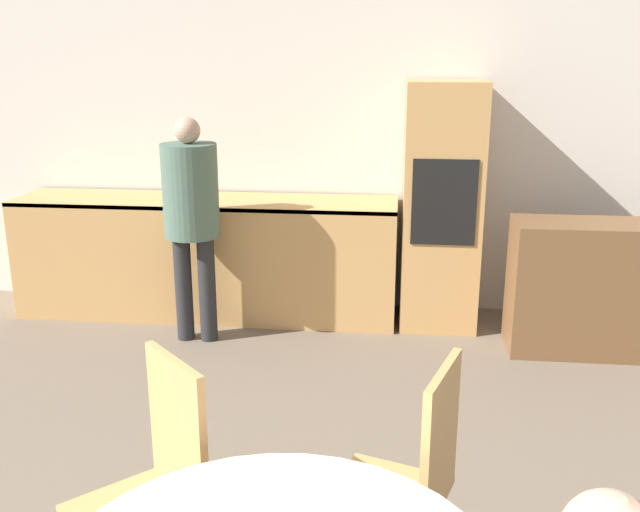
{
  "coord_description": "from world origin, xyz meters",
  "views": [
    {
      "loc": [
        0.37,
        -0.09,
        2.0
      ],
      "look_at": [
        0.03,
        3.02,
        1.09
      ],
      "focal_mm": 40.0,
      "sensor_mm": 36.0,
      "label": 1
    }
  ],
  "objects_px": {
    "oven_unit": "(441,206)",
    "person_standing": "(191,207)",
    "sideboard": "(595,288)",
    "chair_far_right": "(413,478)",
    "chair_far_left": "(157,480)"
  },
  "relations": [
    {
      "from": "sideboard",
      "to": "person_standing",
      "type": "relative_size",
      "value": 0.71
    },
    {
      "from": "chair_far_left",
      "to": "chair_far_right",
      "type": "height_order",
      "value": "same"
    },
    {
      "from": "sideboard",
      "to": "person_standing",
      "type": "bearing_deg",
      "value": -177.98
    },
    {
      "from": "oven_unit",
      "to": "sideboard",
      "type": "xyz_separation_m",
      "value": [
        1.02,
        -0.44,
        -0.44
      ]
    },
    {
      "from": "sideboard",
      "to": "chair_far_left",
      "type": "xyz_separation_m",
      "value": [
        -2.15,
        -2.62,
        0.09
      ]
    },
    {
      "from": "oven_unit",
      "to": "chair_far_right",
      "type": "relative_size",
      "value": 1.82
    },
    {
      "from": "person_standing",
      "to": "sideboard",
      "type": "bearing_deg",
      "value": 2.02
    },
    {
      "from": "sideboard",
      "to": "chair_far_left",
      "type": "bearing_deg",
      "value": -129.38
    },
    {
      "from": "oven_unit",
      "to": "person_standing",
      "type": "distance_m",
      "value": 1.8
    },
    {
      "from": "oven_unit",
      "to": "person_standing",
      "type": "xyz_separation_m",
      "value": [
        -1.71,
        -0.54,
        0.07
      ]
    },
    {
      "from": "chair_far_right",
      "to": "chair_far_left",
      "type": "bearing_deg",
      "value": -65.07
    },
    {
      "from": "sideboard",
      "to": "chair_far_right",
      "type": "xyz_separation_m",
      "value": [
        -1.25,
        -2.51,
        0.09
      ]
    },
    {
      "from": "chair_far_right",
      "to": "sideboard",
      "type": "bearing_deg",
      "value": 171.6
    },
    {
      "from": "oven_unit",
      "to": "chair_far_left",
      "type": "relative_size",
      "value": 1.82
    },
    {
      "from": "chair_far_right",
      "to": "person_standing",
      "type": "relative_size",
      "value": 0.63
    }
  ]
}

